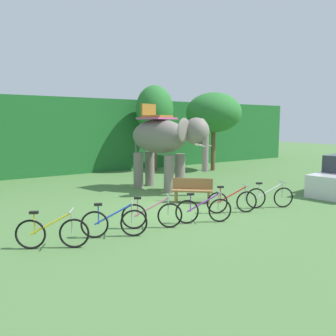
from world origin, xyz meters
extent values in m
plane|color=#4C753D|center=(0.00, 0.00, 0.00)|extent=(80.00, 80.00, 0.00)
cube|color=#1E6028|center=(0.00, 13.05, 2.19)|extent=(36.00, 6.00, 4.38)
cylinder|color=brown|center=(4.61, 8.68, 1.21)|extent=(0.25, 0.25, 2.42)
ellipsoid|color=#28702D|center=(4.61, 8.68, 3.73)|extent=(2.26, 2.26, 2.90)
cylinder|color=brown|center=(7.80, 6.95, 1.24)|extent=(0.27, 0.27, 2.48)
ellipsoid|color=#28702D|center=(7.80, 6.95, 3.57)|extent=(3.38, 3.38, 2.43)
ellipsoid|color=slate|center=(1.63, 3.58, 2.35)|extent=(2.17, 3.18, 1.50)
cylinder|color=slate|center=(2.25, 2.83, 0.80)|extent=(0.44, 0.44, 1.60)
cylinder|color=slate|center=(1.52, 2.61, 0.80)|extent=(0.44, 0.44, 1.60)
cylinder|color=slate|center=(1.74, 4.55, 0.80)|extent=(0.44, 0.44, 1.60)
cylinder|color=slate|center=(1.00, 4.33, 0.80)|extent=(0.44, 0.44, 1.60)
ellipsoid|color=slate|center=(2.20, 1.67, 2.60)|extent=(1.27, 1.34, 1.10)
ellipsoid|color=slate|center=(2.75, 1.99, 2.65)|extent=(0.85, 0.39, 0.96)
ellipsoid|color=slate|center=(1.56, 1.63, 2.65)|extent=(0.85, 0.39, 0.96)
cylinder|color=slate|center=(2.33, 1.23, 1.70)|extent=(0.26, 0.26, 1.40)
cone|color=beige|center=(2.52, 1.35, 2.05)|extent=(0.28, 0.57, 0.21)
cone|color=beige|center=(2.10, 1.22, 2.05)|extent=(0.28, 0.57, 0.21)
cube|color=#BF4C8C|center=(1.60, 3.68, 3.13)|extent=(1.65, 1.63, 0.08)
cube|color=olive|center=(1.60, 3.68, 3.22)|extent=(1.18, 1.31, 0.10)
cube|color=olive|center=(1.46, 4.16, 3.50)|extent=(0.89, 0.35, 0.56)
cylinder|color=slate|center=(1.22, 4.94, 1.90)|extent=(0.08, 0.08, 0.90)
torus|color=black|center=(-4.98, -1.18, 0.36)|extent=(0.64, 0.40, 0.71)
torus|color=black|center=(-4.11, -1.67, 0.36)|extent=(0.64, 0.40, 0.71)
cylinder|color=yellow|center=(-4.56, -1.41, 0.60)|extent=(0.86, 0.52, 0.54)
cylinder|color=yellow|center=(-4.89, -1.22, 0.61)|extent=(0.03, 0.03, 0.52)
cube|color=black|center=(-4.89, -1.22, 0.88)|extent=(0.22, 0.19, 0.06)
cylinder|color=#9E9EA3|center=(-4.15, -1.65, 0.64)|extent=(0.03, 0.03, 0.55)
cylinder|color=#9E9EA3|center=(-4.15, -1.65, 0.91)|extent=(0.29, 0.47, 0.03)
torus|color=black|center=(-3.43, -1.26, 0.36)|extent=(0.66, 0.36, 0.71)
torus|color=black|center=(-2.53, -1.70, 0.36)|extent=(0.66, 0.36, 0.71)
cylinder|color=blue|center=(-3.00, -1.47, 0.60)|extent=(0.89, 0.47, 0.54)
cylinder|color=blue|center=(-3.34, -1.30, 0.61)|extent=(0.03, 0.03, 0.52)
cube|color=black|center=(-3.34, -1.30, 0.88)|extent=(0.22, 0.18, 0.06)
cylinder|color=#9E9EA3|center=(-2.58, -1.68, 0.64)|extent=(0.03, 0.03, 0.55)
cylinder|color=#9E9EA3|center=(-2.58, -1.68, 0.91)|extent=(0.26, 0.48, 0.03)
torus|color=black|center=(-2.22, -1.14, 0.36)|extent=(0.65, 0.38, 0.71)
torus|color=black|center=(-1.33, -1.60, 0.36)|extent=(0.65, 0.38, 0.71)
cylinder|color=pink|center=(-1.80, -1.36, 0.60)|extent=(0.88, 0.49, 0.54)
cylinder|color=pink|center=(-2.13, -1.18, 0.61)|extent=(0.03, 0.03, 0.52)
cube|color=black|center=(-2.13, -1.18, 0.88)|extent=(0.22, 0.18, 0.06)
cylinder|color=#9E9EA3|center=(-1.38, -1.58, 0.64)|extent=(0.03, 0.03, 0.55)
cylinder|color=#9E9EA3|center=(-1.38, -1.58, 0.91)|extent=(0.27, 0.47, 0.03)
torus|color=black|center=(-0.69, -1.55, 0.36)|extent=(0.67, 0.34, 0.71)
torus|color=black|center=(0.22, -1.96, 0.36)|extent=(0.67, 0.34, 0.71)
cylinder|color=purple|center=(-0.26, -1.74, 0.60)|extent=(0.90, 0.44, 0.54)
cylinder|color=purple|center=(-0.60, -1.59, 0.61)|extent=(0.03, 0.03, 0.52)
cube|color=black|center=(-0.60, -1.59, 0.88)|extent=(0.22, 0.17, 0.06)
cylinder|color=#9E9EA3|center=(0.18, -1.94, 0.64)|extent=(0.03, 0.03, 0.55)
cylinder|color=#9E9EA3|center=(0.18, -1.94, 0.91)|extent=(0.24, 0.49, 0.03)
torus|color=black|center=(0.83, -1.17, 0.36)|extent=(0.66, 0.35, 0.71)
torus|color=black|center=(1.73, -1.60, 0.36)|extent=(0.66, 0.35, 0.71)
cylinder|color=red|center=(1.26, -1.37, 0.60)|extent=(0.90, 0.46, 0.54)
cylinder|color=red|center=(0.92, -1.21, 0.61)|extent=(0.03, 0.03, 0.52)
cube|color=black|center=(0.92, -1.21, 0.88)|extent=(0.22, 0.18, 0.06)
cylinder|color=#9E9EA3|center=(1.69, -1.58, 0.64)|extent=(0.03, 0.03, 0.55)
cylinder|color=#9E9EA3|center=(1.69, -1.58, 0.91)|extent=(0.25, 0.48, 0.03)
torus|color=black|center=(2.40, -1.39, 0.36)|extent=(0.66, 0.36, 0.71)
torus|color=black|center=(3.30, -1.84, 0.36)|extent=(0.66, 0.36, 0.71)
cylinder|color=silver|center=(2.83, -1.60, 0.60)|extent=(0.89, 0.47, 0.54)
cylinder|color=silver|center=(2.49, -1.43, 0.61)|extent=(0.03, 0.03, 0.52)
cube|color=black|center=(2.49, -1.43, 0.88)|extent=(0.22, 0.18, 0.06)
cylinder|color=#9E9EA3|center=(3.26, -1.81, 0.64)|extent=(0.03, 0.03, 0.55)
cylinder|color=#9E9EA3|center=(3.26, -1.81, 0.91)|extent=(0.26, 0.48, 0.03)
cylinder|color=black|center=(6.13, -1.11, 0.32)|extent=(0.66, 0.27, 0.64)
cube|color=brown|center=(1.14, 0.54, 0.45)|extent=(1.38, 1.31, 0.06)
cube|color=brown|center=(1.26, 0.67, 0.69)|extent=(1.15, 1.05, 0.40)
cube|color=brown|center=(1.58, 0.13, 0.23)|extent=(0.30, 0.32, 0.45)
cube|color=brown|center=(0.69, 0.94, 0.23)|extent=(0.30, 0.32, 0.45)
camera|label=1|loc=(-6.77, -9.51, 2.92)|focal=37.60mm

